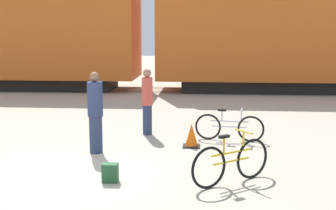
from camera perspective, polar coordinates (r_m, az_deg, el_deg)
The scene contains 10 objects.
ground_plane at distance 9.31m, azimuth -12.28°, elevation -8.09°, with size 80.00×80.00×0.00m, color #B2A893.
freight_train at distance 21.15m, azimuth -2.52°, elevation 10.02°, with size 57.91×3.04×5.75m.
rail_near at distance 20.61m, azimuth -2.72°, elevation 1.61°, with size 69.91×0.07×0.01m, color #4C4238.
rail_far at distance 22.03m, azimuth -2.23°, elevation 2.11°, with size 69.91×0.07×0.01m, color #4C4238.
bicycle_silver at distance 11.65m, azimuth 7.48°, elevation -2.68°, with size 1.70×0.46×0.81m.
bicycle_yellow at distance 8.47m, azimuth 7.72°, elevation -6.89°, with size 1.42×1.15×0.93m.
person_in_red at distance 12.17m, azimuth -2.55°, elevation 0.50°, with size 0.28×0.28×1.73m.
person_in_navy at distance 10.46m, azimuth -8.85°, elevation -0.91°, with size 0.34×0.34×1.81m.
backpack at distance 8.60m, azimuth -7.06°, elevation -8.20°, with size 0.28×0.20×0.34m.
traffic_cone at distance 11.01m, azimuth 2.89°, elevation -3.80°, with size 0.40×0.40×0.55m.
Camera 1 is at (2.68, -8.48, 2.74)m, focal length 50.00 mm.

